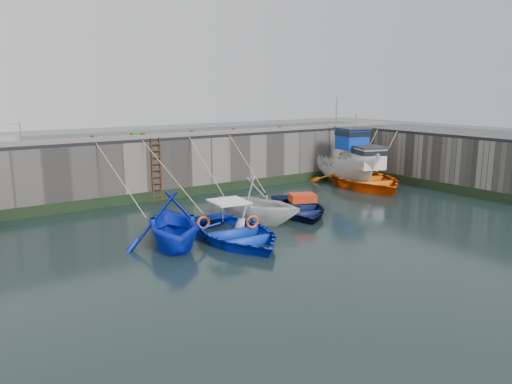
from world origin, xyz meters
TOP-DOWN VIEW (x-y plane):
  - ground at (0.00, 0.00)m, footprint 120.00×120.00m
  - quay_back at (0.00, 12.50)m, footprint 30.00×5.00m
  - quay_right at (14.50, 2.50)m, footprint 5.00×15.00m
  - road_back at (0.00, 12.50)m, footprint 30.00×5.00m
  - road_right at (14.50, 2.50)m, footprint 5.00×15.00m
  - kerb_back at (0.00, 10.15)m, footprint 30.00×0.30m
  - algae_back at (0.00, 9.96)m, footprint 30.00×0.08m
  - algae_right at (11.96, 2.50)m, footprint 0.08×15.00m
  - ladder at (-2.00, 9.91)m, footprint 0.51×0.08m
  - boat_near_white at (-4.55, 2.72)m, footprint 4.86×5.23m
  - boat_near_white_rope at (-4.55, 7.61)m, footprint 0.04×5.45m
  - boat_near_blue at (-2.35, 1.98)m, footprint 4.30×5.68m
  - boat_near_blue_rope at (-2.35, 7.24)m, footprint 0.04×6.10m
  - boat_near_blacktrim at (-0.15, 3.79)m, footprint 4.95×5.27m
  - boat_near_blacktrim_rope at (-0.15, 8.15)m, footprint 0.04×4.53m
  - boat_near_navy at (2.24, 3.94)m, footprint 5.07×5.80m
  - boat_near_navy_rope at (2.24, 8.22)m, footprint 0.04×4.41m
  - boat_far_white at (9.48, 8.20)m, footprint 3.53×6.59m
  - boat_far_orange at (9.49, 6.74)m, footprint 7.04×8.32m
  - fish_crate at (-2.69, 10.55)m, footprint 0.61×0.47m
  - railing at (-8.75, 11.25)m, footprint 1.60×1.05m
  - bollard_a at (-5.00, 10.25)m, footprint 0.18×0.18m
  - bollard_b at (-2.50, 10.25)m, footprint 0.18×0.18m
  - bollard_c at (0.20, 10.25)m, footprint 0.18×0.18m
  - bollard_d at (2.80, 10.25)m, footprint 0.18×0.18m
  - bollard_e at (6.00, 10.25)m, footprint 0.18×0.18m

SIDE VIEW (x-z plane):
  - ground at x=0.00m, z-range 0.00..0.00m
  - boat_near_white at x=-4.55m, z-range -1.13..1.13m
  - boat_near_white_rope at x=-4.55m, z-range -1.55..1.55m
  - boat_near_blue at x=-2.35m, z-range -0.55..0.55m
  - boat_near_blue_rope at x=-2.35m, z-range -1.55..1.55m
  - boat_near_blacktrim at x=-0.15m, z-range -1.11..1.11m
  - boat_near_blacktrim_rope at x=-0.15m, z-range -1.55..1.55m
  - boat_near_navy at x=2.24m, z-range -0.50..0.50m
  - boat_near_navy_rope at x=2.24m, z-range -1.55..1.55m
  - algae_back at x=0.00m, z-range 0.00..0.50m
  - algae_right at x=11.96m, z-range 0.00..0.50m
  - boat_far_orange at x=9.49m, z-range -1.76..2.70m
  - boat_far_white at x=9.48m, z-range -1.68..3.73m
  - quay_back at x=0.00m, z-range 0.00..3.00m
  - quay_right at x=14.50m, z-range 0.00..3.00m
  - ladder at x=-2.00m, z-range -0.01..3.19m
  - road_back at x=0.00m, z-range 3.00..3.16m
  - road_right at x=14.50m, z-range 3.00..3.16m
  - kerb_back at x=0.00m, z-range 3.16..3.36m
  - bollard_a at x=-5.00m, z-range 3.16..3.44m
  - bollard_b at x=-2.50m, z-range 3.16..3.44m
  - bollard_c at x=0.20m, z-range 3.16..3.44m
  - bollard_d at x=2.80m, z-range 3.16..3.44m
  - bollard_e at x=6.00m, z-range 3.16..3.44m
  - fish_crate at x=-2.69m, z-range 3.16..3.45m
  - railing at x=-8.75m, z-range 2.86..3.86m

